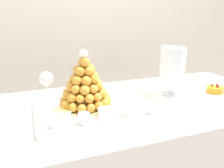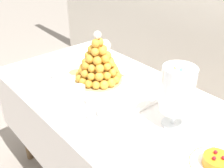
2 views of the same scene
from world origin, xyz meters
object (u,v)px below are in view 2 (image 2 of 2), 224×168
object	(u,v)px
dessert_cup_centre	(79,90)
fruit_tart_plate	(216,163)
wine_glass	(105,46)
croquembouche	(98,63)
dessert_cup_mid_left	(66,84)
creme_brulee_ramekin	(76,74)
dessert_cup_mid_right	(92,100)
dessert_cup_left	(56,75)
macaron_goblet	(177,90)
dessert_cup_right	(105,112)
serving_tray	(97,88)

from	to	relation	value
dessert_cup_centre	fruit_tart_plate	world-z (taller)	fruit_tart_plate
wine_glass	croquembouche	bearing A→B (deg)	-47.30
dessert_cup_centre	wine_glass	size ratio (longest dim) A/B	0.40
dessert_cup_mid_left	dessert_cup_centre	distance (m)	0.10
dessert_cup_mid_left	wine_glass	size ratio (longest dim) A/B	0.32
dessert_cup_centre	creme_brulee_ramekin	size ratio (longest dim) A/B	0.66
creme_brulee_ramekin	wine_glass	xyz separation A→B (m)	(-0.04, 0.25, 0.09)
dessert_cup_mid_right	croquembouche	bearing A→B (deg)	134.07
dessert_cup_left	creme_brulee_ramekin	bearing A→B (deg)	69.11
dessert_cup_centre	wine_glass	world-z (taller)	wine_glass
dessert_cup_centre	dessert_cup_mid_right	distance (m)	0.12
dessert_cup_left	fruit_tart_plate	world-z (taller)	dessert_cup_left
dessert_cup_centre	macaron_goblet	world-z (taller)	macaron_goblet
croquembouche	creme_brulee_ramekin	distance (m)	0.17
dessert_cup_right	creme_brulee_ramekin	distance (m)	0.43
creme_brulee_ramekin	fruit_tart_plate	bearing A→B (deg)	-0.17
creme_brulee_ramekin	macaron_goblet	world-z (taller)	macaron_goblet
dessert_cup_centre	fruit_tart_plate	size ratio (longest dim) A/B	0.32
creme_brulee_ramekin	wine_glass	world-z (taller)	wine_glass
dessert_cup_centre	dessert_cup_right	size ratio (longest dim) A/B	1.01
dessert_cup_right	serving_tray	bearing A→B (deg)	150.71
serving_tray	dessert_cup_left	xyz separation A→B (m)	(-0.23, -0.11, 0.03)
creme_brulee_ramekin	macaron_goblet	xyz separation A→B (m)	(0.64, 0.08, 0.16)
dessert_cup_left	wine_glass	distance (m)	0.36
dessert_cup_mid_right	wine_glass	size ratio (longest dim) A/B	0.38
dessert_cup_right	macaron_goblet	xyz separation A→B (m)	(0.23, 0.20, 0.15)
creme_brulee_ramekin	dessert_cup_centre	bearing A→B (deg)	-29.83
serving_tray	dessert_cup_mid_right	world-z (taller)	dessert_cup_mid_right
macaron_goblet	wine_glass	size ratio (longest dim) A/B	1.85
dessert_cup_mid_left	fruit_tart_plate	distance (m)	0.84
dessert_cup_mid_right	dessert_cup_centre	bearing A→B (deg)	177.00
dessert_cup_centre	dessert_cup_mid_right	bearing A→B (deg)	-3.00
croquembouche	wine_glass	size ratio (longest dim) A/B	1.83
serving_tray	wine_glass	world-z (taller)	wine_glass
dessert_cup_mid_left	macaron_goblet	distance (m)	0.62
serving_tray	macaron_goblet	world-z (taller)	macaron_goblet
dessert_cup_left	dessert_cup_mid_left	distance (m)	0.12
serving_tray	fruit_tart_plate	world-z (taller)	fruit_tart_plate
serving_tray	macaron_goblet	bearing A→B (deg)	8.83
croquembouche	dessert_cup_mid_right	world-z (taller)	croquembouche
serving_tray	dessert_cup_left	bearing A→B (deg)	-153.50
dessert_cup_centre	croquembouche	bearing A→B (deg)	106.47
dessert_cup_mid_right	dessert_cup_left	bearing A→B (deg)	179.92
creme_brulee_ramekin	macaron_goblet	distance (m)	0.67
dessert_cup_left	dessert_cup_mid_left	world-z (taller)	dessert_cup_left
dessert_cup_right	wine_glass	size ratio (longest dim) A/B	0.40
dessert_cup_mid_right	macaron_goblet	xyz separation A→B (m)	(0.35, 0.18, 0.15)
dessert_cup_centre	wine_glass	bearing A→B (deg)	122.08
serving_tray	dessert_cup_mid_left	xyz separation A→B (m)	(-0.11, -0.12, 0.02)
dessert_cup_left	macaron_goblet	bearing A→B (deg)	15.02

